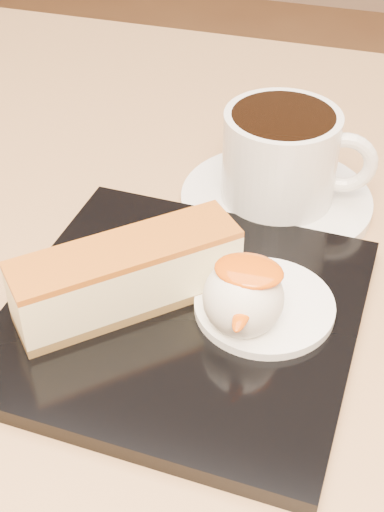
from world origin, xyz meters
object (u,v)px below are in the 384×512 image
(cheesecake, at_px, (127,275))
(ice_cream_scoop, at_px, (243,298))
(table, at_px, (194,396))
(coffee_cup, at_px, (283,155))
(saucer, at_px, (276,200))
(dessert_plate, at_px, (183,315))

(cheesecake, bearing_deg, ice_cream_scoop, -43.40)
(table, relative_size, coffee_cup, 6.87)
(saucer, bearing_deg, table, -118.11)
(table, height_order, dessert_plate, dessert_plate)
(table, relative_size, saucer, 5.33)
(ice_cream_scoop, height_order, coffee_cup, coffee_cup)
(dessert_plate, height_order, saucer, dessert_plate)
(dessert_plate, relative_size, ice_cream_scoop, 4.44)
(saucer, bearing_deg, dessert_plate, -101.87)
(cheesecake, relative_size, saucer, 0.88)
(table, distance_m, dessert_plate, 0.17)
(ice_cream_scoop, distance_m, coffee_cup, 0.15)
(ice_cream_scoop, xyz_separation_m, coffee_cup, (-0.01, 0.15, 0.01))
(cheesecake, height_order, ice_cream_scoop, ice_cream_scoop)
(dessert_plate, relative_size, coffee_cup, 1.89)
(cheesecake, height_order, coffee_cup, coffee_cup)
(coffee_cup, bearing_deg, ice_cream_scoop, -93.74)
(dessert_plate, xyz_separation_m, coffee_cup, (0.03, 0.15, 0.04))
(coffee_cup, bearing_deg, table, -125.68)
(table, height_order, ice_cream_scoop, ice_cream_scoop)
(dessert_plate, height_order, coffee_cup, coffee_cup)
(cheesecake, bearing_deg, saucer, 23.08)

